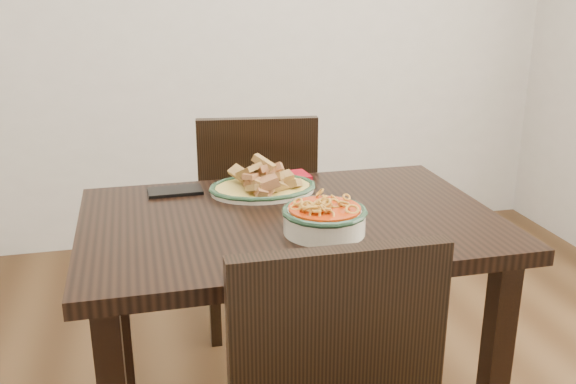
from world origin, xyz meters
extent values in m
cube|color=black|center=(-0.08, 0.04, 0.73)|extent=(1.09, 0.73, 0.04)
cube|color=black|center=(0.39, -0.25, 0.35)|extent=(0.06, 0.06, 0.71)
cube|color=black|center=(-0.55, 0.33, 0.35)|extent=(0.06, 0.06, 0.71)
cube|color=black|center=(0.39, 0.33, 0.35)|extent=(0.06, 0.06, 0.71)
cube|color=black|center=(-0.03, 0.81, 0.43)|extent=(0.47, 0.47, 0.04)
cube|color=black|center=(0.17, 0.96, 0.21)|extent=(0.04, 0.04, 0.41)
cube|color=black|center=(-0.17, 1.01, 0.21)|extent=(0.04, 0.04, 0.41)
cube|color=black|center=(0.12, 0.62, 0.21)|extent=(0.04, 0.04, 0.41)
cube|color=black|center=(-0.22, 0.67, 0.21)|extent=(0.04, 0.04, 0.41)
cube|color=black|center=(-0.05, 0.63, 0.67)|extent=(0.42, 0.09, 0.44)
cube|color=black|center=(-0.12, -0.50, 0.67)|extent=(0.42, 0.04, 0.44)
ellipsoid|color=beige|center=(-0.11, 0.25, 0.76)|extent=(0.31, 0.23, 0.02)
ellipsoid|color=gold|center=(-0.11, 0.25, 0.76)|extent=(0.29, 0.22, 0.01)
torus|color=#18351F|center=(-0.11, 0.25, 0.77)|extent=(0.24, 0.24, 0.01)
cylinder|color=beige|center=(-0.02, -0.09, 0.78)|extent=(0.20, 0.20, 0.06)
torus|color=#183422|center=(-0.02, -0.09, 0.81)|extent=(0.21, 0.21, 0.02)
cylinder|color=#AE2C08|center=(-0.02, -0.09, 0.81)|extent=(0.18, 0.18, 0.01)
cube|color=black|center=(-0.36, 0.30, 0.76)|extent=(0.16, 0.09, 0.01)
cube|color=maroon|center=(0.01, 0.37, 0.76)|extent=(0.12, 0.10, 0.01)
camera|label=1|loc=(-0.46, -1.50, 1.35)|focal=40.00mm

